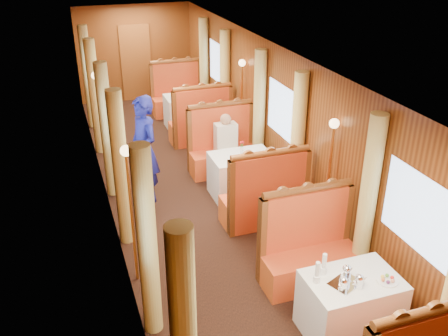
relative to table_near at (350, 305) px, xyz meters
name	(u,v)px	position (x,y,z in m)	size (l,w,h in m)	color
floor	(201,201)	(-0.75, 3.50, -0.38)	(3.00, 12.00, 0.01)	black
ceiling	(197,57)	(-0.75, 3.50, 2.12)	(3.00, 12.00, 0.01)	silver
wall_far	(135,53)	(-0.75, 9.50, 0.88)	(3.00, 2.50, 0.01)	brown
wall_left	(105,145)	(-2.25, 3.50, 0.88)	(12.00, 2.50, 0.01)	brown
wall_right	(283,123)	(0.75, 3.50, 0.88)	(12.00, 2.50, 0.01)	brown
doorway_far	(136,63)	(-0.75, 9.47, 0.62)	(0.80, 0.04, 2.00)	brown
table_near	(350,305)	(0.00, 0.00, 0.00)	(1.05, 0.72, 0.75)	white
banquette_near_aft	(309,252)	(0.00, 1.01, 0.05)	(1.30, 0.55, 1.34)	red
table_mid	(241,175)	(0.00, 3.50, 0.00)	(1.05, 0.72, 0.75)	white
banquette_mid_fwd	(264,200)	(0.00, 2.49, 0.05)	(1.30, 0.55, 1.34)	red
banquette_mid_aft	(223,150)	(0.00, 4.51, 0.05)	(1.30, 0.55, 1.34)	red
table_far	(189,111)	(0.00, 7.00, 0.00)	(1.05, 0.72, 0.75)	white
banquette_far_fwd	(201,124)	(0.00, 5.99, 0.05)	(1.30, 0.55, 1.34)	red
banquette_far_aft	(178,97)	(0.00, 8.01, 0.05)	(1.30, 0.55, 1.34)	red
tea_tray	(345,283)	(-0.13, -0.04, 0.38)	(0.34, 0.26, 0.01)	silver
teapot_left	(343,285)	(-0.22, -0.13, 0.44)	(0.16, 0.12, 0.13)	silver
teapot_right	(359,283)	(-0.03, -0.14, 0.44)	(0.16, 0.12, 0.13)	silver
teapot_back	(346,274)	(-0.08, 0.03, 0.44)	(0.17, 0.13, 0.14)	silver
fruit_plate	(387,280)	(0.33, -0.16, 0.39)	(0.24, 0.24, 0.05)	white
cup_inboard	(317,274)	(-0.42, 0.09, 0.48)	(0.08, 0.08, 0.26)	white
cup_outboard	(324,266)	(-0.27, 0.19, 0.48)	(0.08, 0.08, 0.26)	white
rose_vase_mid	(242,145)	(0.01, 3.53, 0.55)	(0.06, 0.06, 0.36)	silver
rose_vase_far	(187,89)	(-0.03, 6.99, 0.55)	(0.06, 0.06, 0.36)	silver
window_left_near	(150,268)	(-2.24, 0.00, 1.07)	(1.20, 0.90, 0.01)	#91ADD3
curtain_left_near_b	(147,245)	(-2.13, 0.78, 0.80)	(0.22, 0.22, 2.35)	#CCBB68
window_right_near	(419,214)	(0.74, 0.00, 1.07)	(1.20, 0.90, 0.01)	#91ADD3
curtain_right_near_b	(367,203)	(0.63, 0.78, 0.80)	(0.22, 0.22, 2.35)	#CCBB68
window_left_mid	(105,133)	(-2.24, 3.50, 1.07)	(1.20, 0.90, 0.01)	#91ADD3
curtain_left_mid_a	(121,170)	(-2.13, 2.72, 0.80)	(0.22, 0.22, 2.35)	#CCBB68
curtain_left_mid_b	(107,131)	(-2.13, 4.28, 0.80)	(0.22, 0.22, 2.35)	#CCBB68
window_right_mid	(283,112)	(0.74, 3.50, 1.07)	(1.20, 0.90, 0.01)	#91ADD3
curtain_right_mid_a	(297,145)	(0.63, 2.72, 0.80)	(0.22, 0.22, 2.35)	#CCBB68
curtain_right_mid_b	(259,113)	(0.63, 4.28, 0.80)	(0.22, 0.22, 2.35)	#CCBB68
window_left_far	(85,75)	(-2.24, 7.00, 1.07)	(1.20, 0.90, 0.01)	#91ADD3
curtain_left_far_a	(95,97)	(-2.13, 6.22, 0.80)	(0.22, 0.22, 2.35)	#CCBB68
curtain_left_far_b	(88,77)	(-2.13, 7.78, 0.80)	(0.22, 0.22, 2.35)	#CCBB68
window_right_far	(218,63)	(0.74, 7.00, 1.07)	(1.20, 0.90, 0.01)	#91ADD3
curtain_right_far_a	(225,85)	(0.63, 6.22, 0.80)	(0.22, 0.22, 2.35)	#CCBB68
curtain_right_far_b	(204,67)	(0.63, 7.78, 0.80)	(0.22, 0.22, 2.35)	#CCBB68
sconce_left_fore	(129,188)	(-2.15, 1.75, 1.01)	(0.14, 0.14, 1.95)	#BF8C3F
sconce_right_fore	(331,157)	(0.65, 1.75, 1.01)	(0.14, 0.14, 1.95)	#BF8C3F
sconce_left_aft	(98,102)	(-2.15, 5.25, 1.01)	(0.14, 0.14, 1.95)	#BF8C3F
sconce_right_aft	(242,88)	(0.65, 5.25, 1.01)	(0.14, 0.14, 1.95)	#BF8C3F
steward	(144,150)	(-1.59, 3.88, 0.55)	(0.67, 0.44, 1.85)	navy
passenger	(226,139)	(0.00, 4.31, 0.37)	(0.40, 0.44, 0.76)	beige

